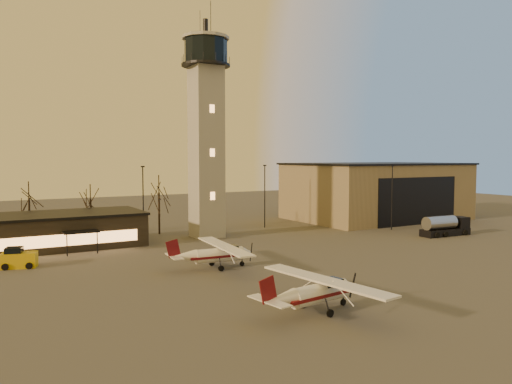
% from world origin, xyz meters
% --- Properties ---
extents(ground, '(220.00, 220.00, 0.00)m').
position_xyz_m(ground, '(0.00, 0.00, 0.00)').
color(ground, '#494644').
rests_on(ground, ground).
extents(control_tower, '(6.80, 6.80, 32.60)m').
position_xyz_m(control_tower, '(0.00, 30.00, 16.33)').
color(control_tower, '#A29F99').
rests_on(control_tower, ground).
extents(hangar, '(30.60, 20.60, 10.30)m').
position_xyz_m(hangar, '(36.00, 33.98, 5.15)').
color(hangar, '#9B8465').
rests_on(hangar, ground).
extents(terminal, '(25.40, 12.20, 4.30)m').
position_xyz_m(terminal, '(-21.99, 31.98, 2.16)').
color(terminal, black).
rests_on(terminal, ground).
extents(light_poles, '(58.50, 12.25, 10.14)m').
position_xyz_m(light_poles, '(0.50, 31.00, 5.41)').
color(light_poles, black).
rests_on(light_poles, ground).
extents(tree_row, '(37.20, 9.20, 8.80)m').
position_xyz_m(tree_row, '(-13.70, 39.16, 5.94)').
color(tree_row, black).
rests_on(tree_row, ground).
extents(cessna_front, '(9.83, 12.38, 3.40)m').
position_xyz_m(cessna_front, '(-6.91, -5.78, 1.16)').
color(cessna_front, silver).
rests_on(cessna_front, ground).
extents(cessna_rear, '(9.65, 12.18, 3.35)m').
position_xyz_m(cessna_rear, '(-7.06, 10.88, 1.15)').
color(cessna_rear, white).
rests_on(cessna_rear, ground).
extents(fuel_truck, '(8.01, 3.01, 2.92)m').
position_xyz_m(fuel_truck, '(30.45, 13.84, 1.15)').
color(fuel_truck, black).
rests_on(fuel_truck, ground).
extents(service_cart, '(3.75, 2.89, 2.14)m').
position_xyz_m(service_cart, '(-25.06, 21.38, 0.82)').
color(service_cart, '#C2A10B').
rests_on(service_cart, ground).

